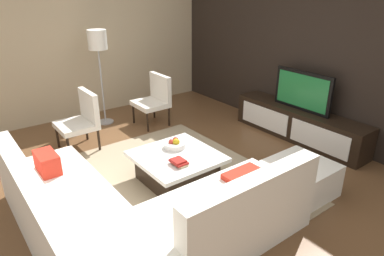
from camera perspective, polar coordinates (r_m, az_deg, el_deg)
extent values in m
plane|color=brown|center=(4.38, -2.79, -9.65)|extent=(14.00, 14.00, 0.00)
cube|color=black|center=(5.74, 20.21, 11.98)|extent=(6.40, 0.12, 2.80)
cube|color=#C6B28E|center=(6.73, -17.70, 13.73)|extent=(0.12, 5.20, 2.80)
cube|color=tan|center=(4.45, -3.53, -9.04)|extent=(3.02, 2.48, 0.01)
cube|color=black|center=(5.81, 17.04, 0.61)|extent=(2.27, 0.45, 0.50)
cube|color=white|center=(5.93, 11.71, 1.65)|extent=(0.96, 0.01, 0.35)
cube|color=white|center=(5.37, 20.00, -1.64)|extent=(0.96, 0.01, 0.35)
cube|color=black|center=(5.63, 17.68, 5.82)|extent=(0.99, 0.05, 0.61)
cube|color=#1E7238|center=(5.61, 17.51, 5.77)|extent=(0.89, 0.01, 0.51)
cube|color=white|center=(3.66, -18.50, -14.34)|extent=(2.48, 0.85, 0.43)
cube|color=white|center=(3.38, -24.77, -10.42)|extent=(2.48, 0.18, 0.38)
cube|color=white|center=(3.57, 5.64, -14.14)|extent=(0.85, 1.59, 0.43)
cube|color=white|center=(3.14, 10.13, -11.03)|extent=(0.18, 1.59, 0.38)
cube|color=red|center=(4.11, -22.62, -5.23)|extent=(0.36, 0.20, 0.22)
cube|color=red|center=(3.67, 10.42, -8.65)|extent=(0.60, 0.44, 0.06)
cube|color=black|center=(4.41, -2.49, -6.87)|extent=(0.78, 0.77, 0.33)
cube|color=white|center=(4.32, -2.54, -4.69)|extent=(0.97, 0.96, 0.05)
cylinder|color=black|center=(5.67, -21.19, -1.18)|extent=(0.04, 0.04, 0.38)
cylinder|color=black|center=(5.23, -19.58, -2.95)|extent=(0.04, 0.04, 0.38)
cylinder|color=black|center=(5.79, -16.93, -0.09)|extent=(0.04, 0.04, 0.38)
cylinder|color=black|center=(5.36, -15.02, -1.72)|extent=(0.04, 0.04, 0.38)
cube|color=white|center=(5.44, -18.43, 0.38)|extent=(0.57, 0.54, 0.08)
cube|color=white|center=(5.41, -16.53, 3.53)|extent=(0.57, 0.08, 0.45)
cylinder|color=#A5A5AA|center=(6.47, -13.94, 1.01)|extent=(0.28, 0.28, 0.02)
cylinder|color=#A5A5AA|center=(6.27, -14.51, 6.56)|extent=(0.03, 0.03, 1.28)
cylinder|color=white|center=(6.10, -15.27, 13.79)|extent=(0.31, 0.31, 0.32)
cube|color=white|center=(4.36, 17.26, -7.86)|extent=(0.70, 0.70, 0.40)
cylinder|color=silver|center=(4.48, -2.82, -2.79)|extent=(0.28, 0.28, 0.07)
sphere|color=gold|center=(4.44, -2.61, -2.30)|extent=(0.09, 0.09, 0.09)
sphere|color=#B23326|center=(4.51, -2.71, -1.92)|extent=(0.07, 0.07, 0.07)
sphere|color=#B23326|center=(4.45, -3.41, -2.29)|extent=(0.07, 0.07, 0.07)
cylinder|color=black|center=(6.29, -9.57, 2.47)|extent=(0.04, 0.04, 0.38)
cylinder|color=black|center=(5.88, -7.29, 1.14)|extent=(0.04, 0.04, 0.38)
cylinder|color=black|center=(6.49, -6.23, 3.29)|extent=(0.04, 0.04, 0.38)
cylinder|color=black|center=(6.09, -3.80, 2.06)|extent=(0.04, 0.04, 0.38)
cube|color=white|center=(6.12, -6.81, 3.93)|extent=(0.58, 0.51, 0.08)
cube|color=white|center=(6.15, -5.20, 6.68)|extent=(0.58, 0.08, 0.45)
cube|color=#CCB78C|center=(4.09, -2.02, -5.82)|extent=(0.20, 0.11, 0.02)
cube|color=maroon|center=(4.08, -2.19, -5.54)|extent=(0.21, 0.15, 0.02)
cube|color=maroon|center=(4.06, -2.27, -5.32)|extent=(0.16, 0.14, 0.02)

